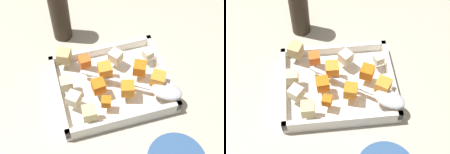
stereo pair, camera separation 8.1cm
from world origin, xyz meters
TOP-DOWN VIEW (x-y plane):
  - ground_plane at (0.00, 0.00)m, footprint 4.00×4.00m
  - baking_dish at (0.02, -0.01)m, footprint 0.28×0.23m
  - carrot_chunk_corner_ne at (0.03, -0.03)m, footprint 0.03×0.03m
  - carrot_chunk_heap_side at (0.05, 0.06)m, footprint 0.03×0.03m
  - carrot_chunk_mid_left at (-0.05, -0.01)m, footprint 0.04×0.04m
  - carrot_chunk_far_left at (0.07, -0.07)m, footprint 0.03×0.03m
  - carrot_chunk_heap_top at (-0.01, 0.04)m, footprint 0.04×0.04m
  - carrot_chunk_rim_edge at (-0.09, 0.03)m, footprint 0.05×0.05m
  - carrot_chunk_far_right at (0.06, 0.01)m, footprint 0.03×0.03m
  - potato_chunk_corner_sw at (0.12, 0.03)m, footprint 0.04×0.04m
  - potato_chunk_center at (-0.01, -0.06)m, footprint 0.04×0.04m
  - potato_chunk_mid_right at (0.12, -0.10)m, footprint 0.04×0.04m
  - potato_chunk_back_center at (0.13, -0.02)m, footprint 0.03×0.03m
  - potato_chunk_near_left at (0.10, 0.08)m, footprint 0.03×0.03m
  - potato_chunk_corner_se at (-0.09, -0.05)m, footprint 0.03×0.03m
  - serving_spoon at (-0.08, 0.06)m, footprint 0.23×0.16m
  - pepper_mill at (0.11, -0.22)m, footprint 0.05×0.05m

SIDE VIEW (x-z plane):
  - ground_plane at x=0.00m, z-range 0.00..0.00m
  - baking_dish at x=0.02m, z-range -0.01..0.03m
  - serving_spoon at x=-0.08m, z-range 0.04..0.06m
  - carrot_chunk_heap_side at x=0.05m, z-range 0.04..0.06m
  - potato_chunk_corner_se at x=-0.09m, z-range 0.04..0.06m
  - carrot_chunk_far_left at x=0.07m, z-range 0.04..0.07m
  - potato_chunk_back_center at x=0.13m, z-range 0.04..0.07m
  - potato_chunk_corner_sw at x=0.12m, z-range 0.04..0.07m
  - potato_chunk_center at x=-0.01m, z-range 0.04..0.07m
  - carrot_chunk_far_right at x=0.06m, z-range 0.04..0.07m
  - carrot_chunk_mid_left at x=-0.05m, z-range 0.04..0.07m
  - carrot_chunk_heap_top at x=-0.01m, z-range 0.04..0.07m
  - potato_chunk_near_left at x=0.10m, z-range 0.04..0.07m
  - potato_chunk_mid_right at x=0.12m, z-range 0.04..0.07m
  - carrot_chunk_corner_ne at x=0.03m, z-range 0.04..0.07m
  - carrot_chunk_rim_edge at x=-0.09m, z-range 0.04..0.07m
  - pepper_mill at x=0.11m, z-range -0.01..0.20m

